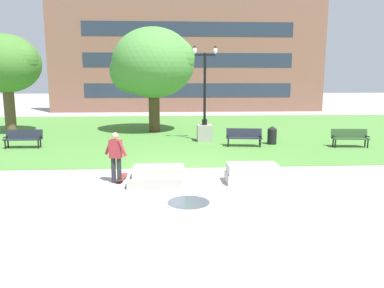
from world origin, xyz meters
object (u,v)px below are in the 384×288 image
object	(u,v)px
concrete_block_left	(252,174)
park_bench_far_left	(244,136)
park_bench_near_right	(23,138)
park_bench_near_left	(350,137)
skateboard	(122,178)
concrete_block_center	(157,176)
person_skateboarder	(116,155)
trash_bin	(272,135)
lamp_post_left	(205,122)

from	to	relation	value
concrete_block_left	park_bench_far_left	world-z (taller)	park_bench_far_left
concrete_block_left	park_bench_near_right	xyz separation A→B (m)	(-10.05, 6.80, 0.23)
park_bench_near_left	concrete_block_left	bearing A→B (deg)	-136.07
concrete_block_left	skateboard	world-z (taller)	concrete_block_left
concrete_block_center	person_skateboarder	xyz separation A→B (m)	(-1.36, 0.39, 0.66)
trash_bin	concrete_block_left	bearing A→B (deg)	-110.13
concrete_block_center	concrete_block_left	xyz separation A→B (m)	(3.19, 0.16, 0.00)
concrete_block_left	lamp_post_left	world-z (taller)	lamp_post_left
person_skateboarder	park_bench_near_left	distance (m)	12.34
concrete_block_center	concrete_block_left	world-z (taller)	same
trash_bin	park_bench_near_left	bearing A→B (deg)	-15.56
concrete_block_left	lamp_post_left	xyz separation A→B (m)	(-0.85, 8.32, 0.75)
lamp_post_left	park_bench_near_left	bearing A→B (deg)	-17.43
person_skateboarder	park_bench_near_right	distance (m)	8.58
lamp_post_left	trash_bin	size ratio (longest dim) A/B	5.36
concrete_block_left	park_bench_near_right	world-z (taller)	park_bench_near_right
concrete_block_center	concrete_block_left	bearing A→B (deg)	2.92
park_bench_near_left	park_bench_far_left	size ratio (longest dim) A/B	0.99
person_skateboarder	trash_bin	xyz separation A→B (m)	(7.15, 6.88, -0.46)
concrete_block_center	park_bench_near_right	bearing A→B (deg)	134.54
concrete_block_center	park_bench_far_left	distance (m)	7.97
skateboard	park_bench_far_left	xyz separation A→B (m)	(5.43, 6.07, 0.45)
park_bench_near_right	concrete_block_center	bearing A→B (deg)	-45.46
trash_bin	park_bench_near_right	bearing A→B (deg)	-178.66
lamp_post_left	trash_bin	world-z (taller)	lamp_post_left
concrete_block_center	skateboard	distance (m)	1.43
concrete_block_left	park_bench_near_right	size ratio (longest dim) A/B	1.00
concrete_block_left	skateboard	bearing A→B (deg)	173.19
concrete_block_left	skateboard	size ratio (longest dim) A/B	1.74
person_skateboarder	park_bench_far_left	size ratio (longest dim) A/B	0.92
concrete_block_center	park_bench_far_left	xyz separation A→B (m)	(4.21, 6.76, 0.23)
park_bench_far_left	concrete_block_left	bearing A→B (deg)	-98.75
concrete_block_left	park_bench_near_right	distance (m)	12.14
park_bench_near_right	lamp_post_left	xyz separation A→B (m)	(9.19, 1.51, 0.52)
concrete_block_left	park_bench_far_left	size ratio (longest dim) A/B	0.97
park_bench_near_left	lamp_post_left	xyz separation A→B (m)	(-7.15, 2.25, 0.52)
park_bench_near_right	concrete_block_left	bearing A→B (deg)	-34.11
concrete_block_left	person_skateboarder	bearing A→B (deg)	177.19
park_bench_near_left	skateboard	bearing A→B (deg)	-152.66
concrete_block_center	concrete_block_left	size ratio (longest dim) A/B	1.01
concrete_block_center	person_skateboarder	distance (m)	1.56
person_skateboarder	trash_bin	bearing A→B (deg)	43.87
skateboard	park_bench_near_right	world-z (taller)	park_bench_near_right
skateboard	lamp_post_left	size ratio (longest dim) A/B	0.20
person_skateboarder	trash_bin	world-z (taller)	person_skateboarder
person_skateboarder	park_bench_far_left	xyz separation A→B (m)	(5.57, 6.38, -0.43)
concrete_block_left	park_bench_near_left	distance (m)	8.75
skateboard	park_bench_far_left	size ratio (longest dim) A/B	0.56
lamp_post_left	concrete_block_center	bearing A→B (deg)	-105.42
concrete_block_center	park_bench_near_right	xyz separation A→B (m)	(-6.86, 6.97, 0.23)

